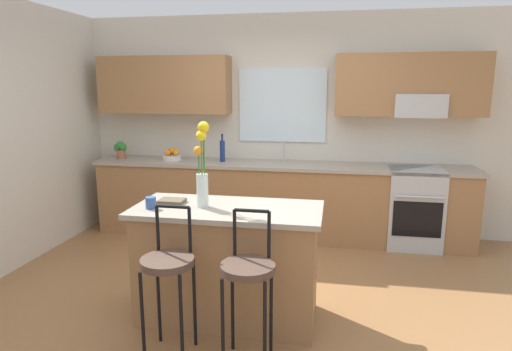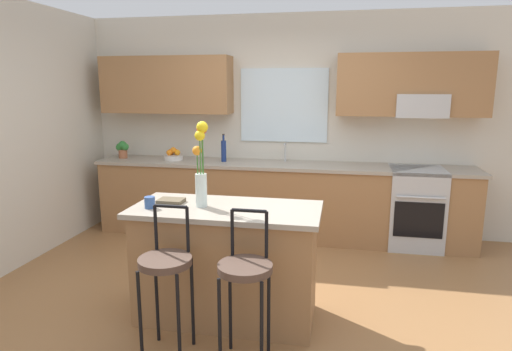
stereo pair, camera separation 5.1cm
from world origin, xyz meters
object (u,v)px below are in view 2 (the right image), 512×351
Objects in this scene: cookbook at (171,201)px; bar_stool_near at (166,268)px; bottle_olive_oil at (224,150)px; oven_range at (415,208)px; flower_vase at (201,163)px; kitchen_island at (227,262)px; potted_plant_small at (123,148)px; bar_stool_middle at (245,274)px; fruit_bowl_oranges at (174,155)px; mug_ceramic at (150,202)px.

bar_stool_near is at bearing -72.30° from cookbook.
cookbook is 0.58× the size of bottle_olive_oil.
oven_range is 3.23m from bar_stool_near.
bottle_olive_oil is at bearing 100.56° from flower_vase.
kitchen_island is 7.29× the size of cookbook.
bar_stool_near is (-0.28, -0.56, 0.17)m from kitchen_island.
bar_stool_middle is at bearing -49.41° from potted_plant_small.
oven_range is 2.99m from fruit_bowl_oranges.
bottle_olive_oil is (-0.10, 1.97, 0.12)m from cookbook.
kitchen_island is 16.21× the size of mug_ceramic.
bar_stool_near is 5.21× the size of cookbook.
bar_stool_near is 0.69m from cookbook.
potted_plant_small reaches higher than kitchen_island.
bar_stool_middle is at bearing -26.46° from mug_ceramic.
potted_plant_small reaches higher than oven_range.
flower_vase is at bearing -174.54° from kitchen_island.
flower_vase reaches higher than mug_ceramic.
flower_vase is 0.43m from cookbook.
mug_ceramic is 0.45× the size of cookbook.
potted_plant_small is (-1.73, 2.02, -0.22)m from flower_vase.
oven_range is 2.88m from flower_vase.
kitchen_island is at bearing 13.82° from mug_ceramic.
flower_vase is 2.29m from fruit_bowl_oranges.
kitchen_island is 0.82m from flower_vase.
bar_stool_middle is at bearing -38.70° from cookbook.
cookbook is (-0.28, 0.05, -0.33)m from flower_vase.
potted_plant_small reaches higher than bar_stool_near.
flower_vase is at bearing 80.81° from bar_stool_near.
oven_range is at bearing 41.68° from cookbook.
mug_ceramic is at bearing -72.91° from fruit_bowl_oranges.
mug_ceramic is (-2.28, -2.12, 0.51)m from oven_range.
cookbook is 1.97m from bottle_olive_oil.
flower_vase is 7.34× the size of mug_ceramic.
oven_range is 2.69× the size of bottle_olive_oil.
fruit_bowl_oranges reaches higher than kitchen_island.
bar_stool_middle is (0.55, 0.00, 0.00)m from bar_stool_near.
mug_ceramic is at bearing 153.54° from bar_stool_middle.
cookbook is (-0.19, 0.59, 0.30)m from bar_stool_near.
mug_ceramic is 2.14m from bottle_olive_oil.
potted_plant_small is at bearing -179.76° from fruit_bowl_oranges.
bottle_olive_oil is (0.00, 2.14, 0.09)m from mug_ceramic.
cookbook reaches higher than kitchen_island.
oven_range is 2.92m from bar_stool_middle.
oven_range is at bearing 60.34° from bar_stool_middle.
fruit_bowl_oranges is (-1.50, 2.56, 0.34)m from bar_stool_middle.
bottle_olive_oil is (-0.56, 2.00, 0.60)m from kitchen_island.
kitchen_island is at bearing -4.29° from cookbook.
bar_stool_near is at bearing -99.19° from flower_vase.
kitchen_island is 1.40× the size of bar_stool_middle.
bar_stool_near is 0.55m from bar_stool_middle.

